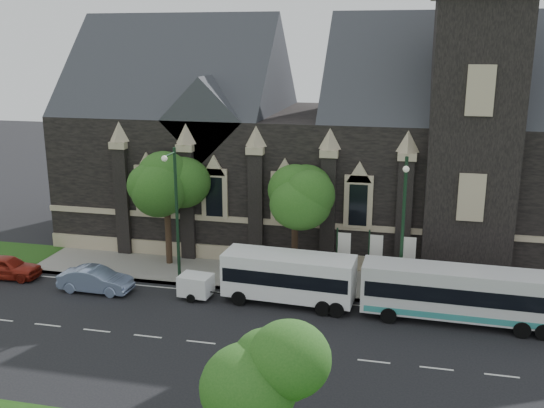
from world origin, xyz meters
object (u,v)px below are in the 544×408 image
(banner_flag_left, at_px, (341,253))
(car_far_red, at_px, (7,267))
(banner_flag_center, at_px, (373,255))
(street_lamp_near, at_px, (403,223))
(tree_walk_left, at_px, (170,185))
(shuttle_bus, at_px, (289,275))
(box_trailer, at_px, (196,285))
(street_lamp_mid, at_px, (175,209))
(banner_flag_right, at_px, (406,257))
(tree_walk_right, at_px, (299,191))
(tour_coach, at_px, (460,294))
(sedan, at_px, (96,280))
(tree_park_east, at_px, (278,365))

(banner_flag_left, distance_m, car_far_red, 22.20)
(banner_flag_center, bearing_deg, street_lamp_near, -48.07)
(tree_walk_left, relative_size, shuttle_bus, 0.96)
(box_trailer, bearing_deg, tree_walk_left, 129.79)
(street_lamp_mid, bearing_deg, car_far_red, -173.47)
(street_lamp_mid, bearing_deg, banner_flag_right, 7.60)
(banner_flag_left, xyz_separation_m, car_far_red, (-21.90, -3.24, -1.62))
(banner_flag_right, height_order, box_trailer, banner_flag_right)
(banner_flag_left, height_order, banner_flag_center, same)
(tree_walk_right, bearing_deg, street_lamp_mid, -153.35)
(tree_walk_right, xyz_separation_m, tour_coach, (10.12, -5.20, -4.10))
(tree_walk_right, bearing_deg, banner_flag_left, -29.10)
(tour_coach, xyz_separation_m, sedan, (-22.03, -0.52, -0.95))
(tree_walk_left, height_order, street_lamp_near, street_lamp_near)
(banner_flag_right, bearing_deg, tree_walk_left, 173.96)
(box_trailer, bearing_deg, street_lamp_near, 13.47)
(street_lamp_near, distance_m, car_far_red, 26.01)
(banner_flag_center, xyz_separation_m, shuttle_bus, (-4.78, -2.99, -0.64))
(tour_coach, distance_m, box_trailer, 15.54)
(banner_flag_left, height_order, tour_coach, banner_flag_left)
(tree_walk_right, xyz_separation_m, banner_flag_center, (5.08, -1.71, -3.43))
(tree_walk_right, height_order, box_trailer, tree_walk_right)
(banner_flag_center, distance_m, shuttle_bus, 5.67)
(street_lamp_mid, xyz_separation_m, banner_flag_center, (12.29, 1.91, -2.73))
(car_far_red, bearing_deg, sedan, -100.04)
(banner_flag_right, bearing_deg, banner_flag_left, 180.00)
(street_lamp_mid, bearing_deg, tree_walk_left, 116.47)
(street_lamp_mid, relative_size, banner_flag_left, 2.25)
(car_far_red, bearing_deg, tree_walk_right, -78.92)
(tree_walk_left, bearing_deg, tree_walk_right, 0.06)
(shuttle_bus, bearing_deg, banner_flag_left, 50.42)
(tree_park_east, distance_m, street_lamp_mid, 19.32)
(tree_park_east, height_order, tree_walk_right, tree_walk_right)
(shuttle_bus, bearing_deg, tree_walk_left, 156.53)
(tour_coach, relative_size, box_trailer, 3.80)
(street_lamp_mid, bearing_deg, tree_park_east, -58.21)
(tree_walk_left, xyz_separation_m, street_lamp_near, (15.80, -3.61, -0.62))
(banner_flag_center, bearing_deg, tree_walk_left, 173.11)
(banner_flag_center, distance_m, sedan, 17.53)
(tree_walk_left, height_order, car_far_red, tree_walk_left)
(tree_walk_left, distance_m, tour_coach, 20.22)
(tree_park_east, xyz_separation_m, sedan, (-14.88, 14.31, -3.85))
(street_lamp_near, height_order, car_far_red, street_lamp_near)
(banner_flag_right, height_order, sedan, banner_flag_right)
(box_trailer, height_order, sedan, sedan)
(banner_flag_right, height_order, tour_coach, banner_flag_right)
(tree_walk_left, xyz_separation_m, banner_flag_center, (14.08, -1.70, -3.35))
(street_lamp_mid, distance_m, shuttle_bus, 8.30)
(tree_walk_left, xyz_separation_m, banner_flag_left, (12.08, -1.70, -3.35))
(banner_flag_left, xyz_separation_m, shuttle_bus, (-2.78, -2.99, -0.64))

